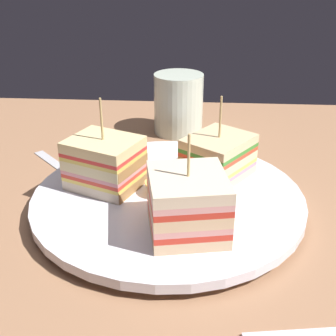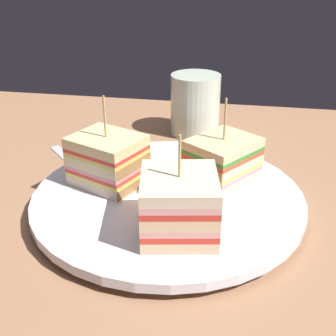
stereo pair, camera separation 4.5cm
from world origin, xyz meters
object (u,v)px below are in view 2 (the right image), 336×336
object	(u,v)px
plate	(168,199)
sandwich_wedge_1	(179,205)
sandwich_wedge_0	(108,160)
drinking_glass	(196,109)
spoon	(82,170)
sandwich_wedge_2	(222,159)
chip_pile	(167,189)

from	to	relation	value
plate	sandwich_wedge_1	bearing A→B (deg)	108.50
sandwich_wedge_0	drinking_glass	bearing A→B (deg)	94.76
spoon	sandwich_wedge_2	bearing A→B (deg)	39.77
sandwich_wedge_2	spoon	world-z (taller)	sandwich_wedge_2
sandwich_wedge_2	spoon	distance (cm)	17.75
sandwich_wedge_1	plate	bearing A→B (deg)	7.91
drinking_glass	sandwich_wedge_2	bearing A→B (deg)	106.22
sandwich_wedge_0	drinking_glass	size ratio (longest dim) A/B	1.12
chip_pile	drinking_glass	bearing A→B (deg)	-90.52
plate	drinking_glass	distance (cm)	22.37
sandwich_wedge_2	chip_pile	size ratio (longest dim) A/B	1.49
sandwich_wedge_2	chip_pile	world-z (taller)	sandwich_wedge_2
chip_pile	sandwich_wedge_0	bearing A→B (deg)	-12.72
sandwich_wedge_2	drinking_glass	xyz separation A→B (cm)	(5.15, -17.69, -0.38)
sandwich_wedge_0	drinking_glass	world-z (taller)	sandwich_wedge_0
sandwich_wedge_1	drinking_glass	xyz separation A→B (cm)	(2.08, -28.80, -0.82)
sandwich_wedge_1	sandwich_wedge_2	world-z (taller)	sandwich_wedge_1
sandwich_wedge_0	spoon	xyz separation A→B (cm)	(5.16, -5.05, -4.09)
sandwich_wedge_2	spoon	bearing A→B (deg)	-60.35
drinking_glass	chip_pile	bearing A→B (deg)	89.48
plate	sandwich_wedge_2	xyz separation A→B (cm)	(-5.27, -4.52, 3.05)
drinking_glass	spoon	bearing A→B (deg)	52.63
spoon	plate	bearing A→B (deg)	17.89
drinking_glass	sandwich_wedge_1	bearing A→B (deg)	94.12
plate	spoon	size ratio (longest dim) A/B	2.69
chip_pile	drinking_glass	world-z (taller)	drinking_glass
plate	chip_pile	bearing A→B (deg)	71.19
drinking_glass	plate	bearing A→B (deg)	89.67
plate	drinking_glass	bearing A→B (deg)	-90.33
chip_pile	sandwich_wedge_2	bearing A→B (deg)	-138.47
chip_pile	plate	bearing A→B (deg)	-108.81
sandwich_wedge_1	sandwich_wedge_2	distance (cm)	11.53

